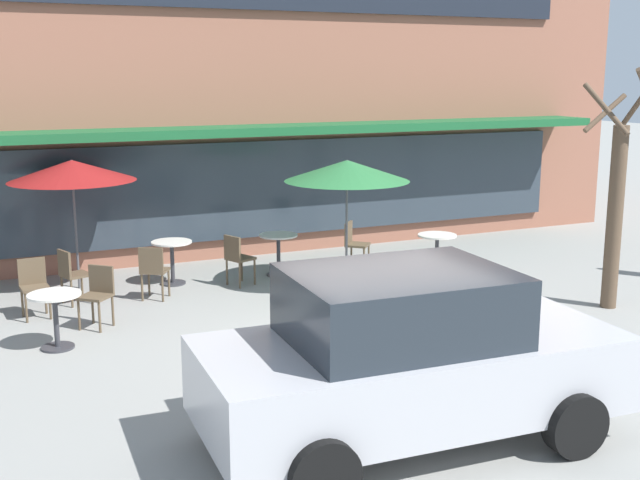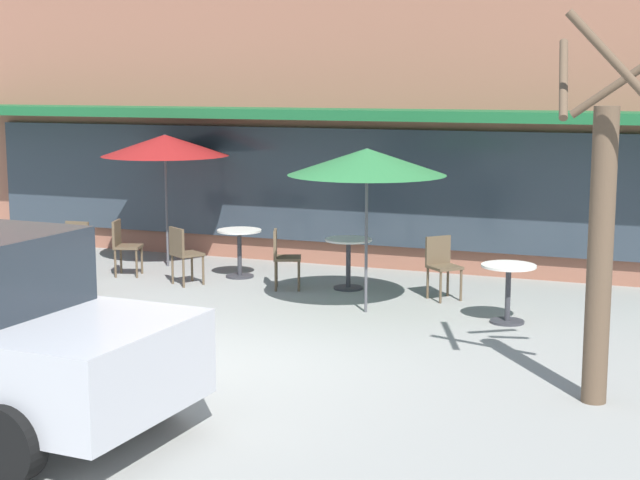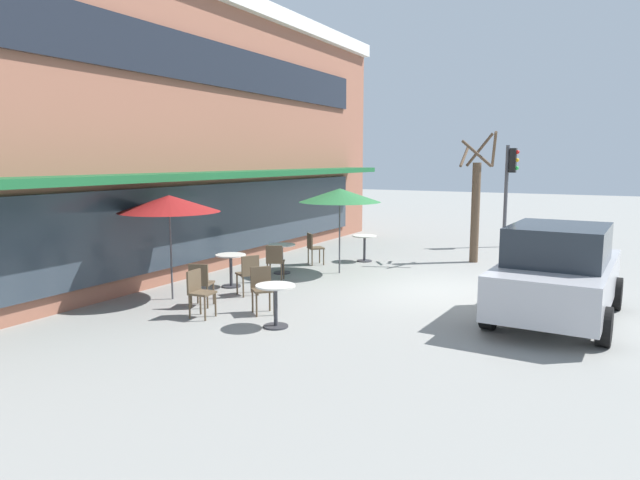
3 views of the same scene
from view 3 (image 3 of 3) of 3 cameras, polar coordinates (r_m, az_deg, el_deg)
name	(u,v)px [view 3 (image 3 of 3)]	position (r m, az deg, el deg)	size (l,w,h in m)	color
ground_plane	(442,292)	(13.04, 12.13, -5.11)	(80.00, 80.00, 0.00)	gray
building_facade	(114,133)	(18.14, -19.87, 10.03)	(18.39, 9.10, 7.41)	#935B47
cafe_table_near_wall	(282,254)	(14.77, -3.84, -1.37)	(0.70, 0.70, 0.76)	#333338
cafe_table_streetside	(365,244)	(16.51, 4.47, -0.38)	(0.70, 0.70, 0.76)	#333338
cafe_table_by_tree	(276,299)	(10.06, -4.47, -5.86)	(0.70, 0.70, 0.76)	#333338
cafe_table_mid_patio	(231,265)	(13.34, -8.91, -2.47)	(0.70, 0.70, 0.76)	#333338
patio_umbrella_green_folded	(169,204)	(12.22, -14.85, 3.53)	(2.10, 2.10, 2.20)	#4C4C51
patio_umbrella_cream_folded	(340,195)	(14.60, 1.99, 4.49)	(2.10, 2.10, 2.20)	#4C4C51
cafe_chair_0	(201,281)	(11.63, -11.85, -4.06)	(0.50, 0.50, 0.89)	brown
cafe_chair_1	(262,286)	(10.99, -5.81, -4.62)	(0.57, 0.57, 0.89)	brown
cafe_chair_2	(313,246)	(15.95, -0.67, -0.62)	(0.57, 0.57, 0.89)	brown
cafe_chair_3	(275,260)	(13.81, -4.52, -1.99)	(0.52, 0.52, 0.89)	brown
cafe_chair_4	(199,290)	(10.89, -12.03, -4.88)	(0.43, 0.43, 0.89)	brown
cafe_chair_5	(249,272)	(12.42, -7.16, -3.17)	(0.55, 0.55, 0.89)	brown
parked_sedan	(558,272)	(11.32, 22.68, -3.01)	(4.28, 2.17, 1.76)	#B7B7BC
street_tree	(476,204)	(16.82, 15.33, 3.49)	(1.09, 1.00, 3.70)	brown
traffic_light_pole	(510,179)	(20.03, 18.43, 5.83)	(0.26, 0.44, 3.40)	#47474C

